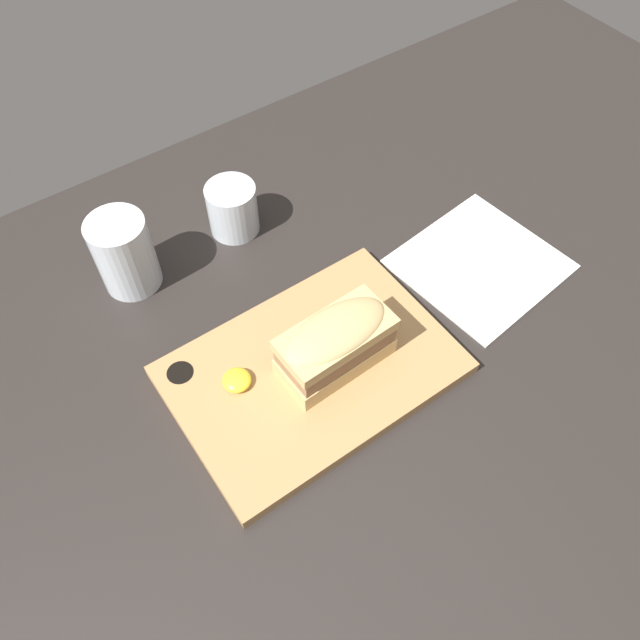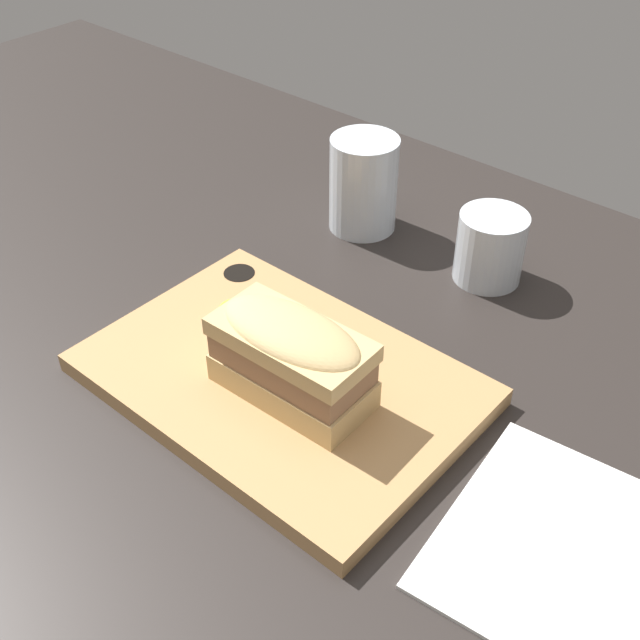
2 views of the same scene
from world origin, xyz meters
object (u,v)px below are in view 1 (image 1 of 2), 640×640
object	(u,v)px
serving_board	(311,370)
water_glass	(126,257)
napkin	(480,264)
wine_glass	(233,210)
sandwich	(335,343)

from	to	relation	value
serving_board	water_glass	xyz separation A→B (cm)	(-11.81, 27.06, 3.94)
serving_board	napkin	size ratio (longest dim) A/B	1.51
serving_board	napkin	bearing A→B (deg)	1.68
serving_board	wine_glass	bearing A→B (deg)	79.42
sandwich	napkin	bearing A→B (deg)	4.41
serving_board	wine_glass	distance (cm)	28.24
water_glass	serving_board	bearing A→B (deg)	-66.43
sandwich	water_glass	distance (cm)	31.85
serving_board	water_glass	distance (cm)	29.79
sandwich	water_glass	xyz separation A→B (cm)	(-14.57, 28.29, -1.33)
water_glass	wine_glass	xyz separation A→B (cm)	(16.97, 0.57, -1.20)
serving_board	napkin	xyz separation A→B (cm)	(30.24, 0.89, -0.75)
serving_board	sandwich	size ratio (longest dim) A/B	2.41
water_glass	napkin	distance (cm)	49.75
serving_board	water_glass	size ratio (longest dim) A/B	3.08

